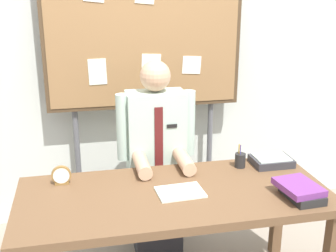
{
  "coord_description": "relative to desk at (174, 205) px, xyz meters",
  "views": [
    {
      "loc": [
        -0.51,
        -2.22,
        1.91
      ],
      "look_at": [
        0.0,
        0.17,
        1.1
      ],
      "focal_mm": 46.2,
      "sensor_mm": 36.0,
      "label": 1
    }
  ],
  "objects": [
    {
      "name": "desk_clock",
      "position": [
        -0.64,
        0.24,
        0.14
      ],
      "size": [
        0.12,
        0.04,
        0.12
      ],
      "color": "olive",
      "rests_on": "desk"
    },
    {
      "name": "bulletin_board",
      "position": [
        -0.0,
        1.02,
        0.88
      ],
      "size": [
        1.5,
        0.09,
        2.15
      ],
      "color": "#4C3823",
      "rests_on": "ground_plane"
    },
    {
      "name": "pen_holder",
      "position": [
        0.51,
        0.26,
        0.13
      ],
      "size": [
        0.07,
        0.07,
        0.16
      ],
      "color": "#262626",
      "rests_on": "desk"
    },
    {
      "name": "open_notebook",
      "position": [
        0.03,
        -0.02,
        0.09
      ],
      "size": [
        0.28,
        0.21,
        0.01
      ],
      "primitive_type": "cube",
      "rotation": [
        0.0,
        0.0,
        0.06
      ],
      "color": "silver",
      "rests_on": "desk"
    },
    {
      "name": "book_stack",
      "position": [
        0.68,
        -0.22,
        0.13
      ],
      "size": [
        0.23,
        0.28,
        0.08
      ],
      "color": "#262626",
      "rests_on": "desk"
    },
    {
      "name": "paper_tray",
      "position": [
        0.73,
        0.26,
        0.11
      ],
      "size": [
        0.26,
        0.2,
        0.06
      ],
      "color": "#333338",
      "rests_on": "desk"
    },
    {
      "name": "person",
      "position": [
        0.0,
        0.57,
        -0.0
      ],
      "size": [
        0.55,
        0.56,
        1.43
      ],
      "color": "#2D2D33",
      "rests_on": "ground_plane"
    },
    {
      "name": "desk",
      "position": [
        0.0,
        0.0,
        0.0
      ],
      "size": [
        1.82,
        0.8,
        0.75
      ],
      "color": "brown",
      "rests_on": "ground_plane"
    },
    {
      "name": "back_wall",
      "position": [
        0.0,
        1.22,
        0.68
      ],
      "size": [
        6.4,
        0.08,
        2.7
      ],
      "primitive_type": "cube",
      "color": "silver",
      "rests_on": "ground_plane"
    }
  ]
}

